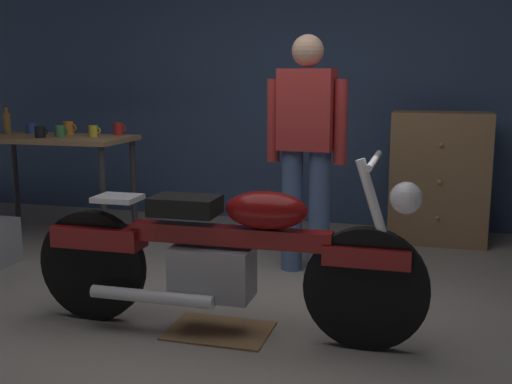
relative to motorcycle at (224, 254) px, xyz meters
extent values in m
plane|color=gray|center=(-0.04, 0.06, -0.45)|extent=(12.00, 12.00, 0.00)
cube|color=#384C70|center=(-0.04, 2.86, 1.10)|extent=(8.00, 0.12, 3.10)
cube|color=#99724C|center=(-2.00, 1.49, 0.43)|extent=(1.30, 0.64, 0.04)
cylinder|color=#2D2D33|center=(-1.41, 1.23, -0.02)|extent=(0.05, 0.05, 0.86)
cylinder|color=#2D2D33|center=(-2.59, 1.75, -0.02)|extent=(0.05, 0.05, 0.86)
cylinder|color=#2D2D33|center=(-1.41, 1.75, -0.02)|extent=(0.05, 0.05, 0.86)
cylinder|color=black|center=(0.76, 0.01, -0.13)|extent=(0.64, 0.08, 0.64)
cylinder|color=black|center=(-0.79, 0.00, -0.13)|extent=(0.64, 0.08, 0.64)
cube|color=maroon|center=(0.76, 0.01, 0.05)|extent=(0.44, 0.14, 0.10)
cube|color=maroon|center=(-0.74, 0.00, 0.05)|extent=(0.52, 0.18, 0.12)
cube|color=gray|center=(-0.07, 0.00, -0.11)|extent=(0.44, 0.24, 0.28)
cube|color=maroon|center=(0.03, 0.00, 0.10)|extent=(1.10, 0.11, 0.10)
ellipsoid|color=maroon|center=(0.23, 0.00, 0.25)|extent=(0.44, 0.22, 0.20)
cube|color=black|center=(-0.22, 0.00, 0.25)|extent=(0.36, 0.24, 0.10)
cube|color=silver|center=(-0.62, 0.00, 0.27)|extent=(0.24, 0.20, 0.03)
cylinder|color=silver|center=(0.82, 0.01, 0.20)|extent=(0.26, 0.05, 0.68)
cylinder|color=silver|center=(0.78, 0.01, 0.53)|extent=(0.04, 0.60, 0.03)
sphere|color=silver|center=(0.94, 0.01, 0.35)|extent=(0.16, 0.16, 0.16)
cylinder|color=silver|center=(-0.37, -0.14, -0.23)|extent=(0.70, 0.08, 0.07)
cylinder|color=#4E679A|center=(0.30, 1.22, -0.01)|extent=(0.15, 0.15, 0.88)
cylinder|color=#4E679A|center=(0.10, 1.24, -0.01)|extent=(0.15, 0.15, 0.88)
cube|color=#BF3333|center=(0.20, 1.23, 0.71)|extent=(0.40, 0.25, 0.56)
cylinder|color=#BF3333|center=(0.44, 1.21, 0.63)|extent=(0.09, 0.09, 0.58)
cylinder|color=#BF3333|center=(-0.04, 1.25, 0.63)|extent=(0.09, 0.09, 0.58)
sphere|color=tan|center=(0.20, 1.23, 1.11)|extent=(0.22, 0.22, 0.22)
cube|color=#99724C|center=(1.12, 2.36, 0.10)|extent=(0.80, 0.44, 1.10)
sphere|color=tan|center=(1.12, 2.13, 0.40)|extent=(0.04, 0.04, 0.04)
sphere|color=tan|center=(1.12, 2.13, 0.10)|extent=(0.04, 0.04, 0.04)
sphere|color=tan|center=(1.12, 2.13, -0.20)|extent=(0.04, 0.04, 0.04)
cube|color=olive|center=(-0.03, 0.00, -0.44)|extent=(0.56, 0.40, 0.01)
cylinder|color=orange|center=(-1.93, 1.62, 0.51)|extent=(0.08, 0.08, 0.11)
torus|color=orange|center=(-1.89, 1.62, 0.51)|extent=(0.06, 0.01, 0.06)
cylinder|color=#3D7F4C|center=(-1.92, 1.47, 0.50)|extent=(0.09, 0.09, 0.09)
torus|color=#3D7F4C|center=(-1.87, 1.47, 0.50)|extent=(0.05, 0.01, 0.05)
cylinder|color=black|center=(-2.02, 1.34, 0.50)|extent=(0.08, 0.08, 0.09)
torus|color=black|center=(-1.97, 1.34, 0.50)|extent=(0.05, 0.01, 0.05)
cylinder|color=red|center=(-1.53, 1.73, 0.50)|extent=(0.08, 0.08, 0.10)
torus|color=red|center=(-1.48, 1.73, 0.51)|extent=(0.06, 0.01, 0.06)
cylinder|color=yellow|center=(-1.65, 1.53, 0.50)|extent=(0.07, 0.07, 0.09)
torus|color=yellow|center=(-1.61, 1.53, 0.50)|extent=(0.05, 0.01, 0.05)
cylinder|color=#2D51AD|center=(-2.36, 1.71, 0.49)|extent=(0.09, 0.09, 0.09)
torus|color=#2D51AD|center=(-2.31, 1.71, 0.50)|extent=(0.05, 0.01, 0.05)
cylinder|color=olive|center=(-2.52, 1.59, 0.54)|extent=(0.06, 0.06, 0.18)
cylinder|color=olive|center=(-2.52, 1.59, 0.66)|extent=(0.03, 0.03, 0.05)
cylinder|color=black|center=(-2.52, 1.59, 0.69)|extent=(0.03, 0.03, 0.01)
camera|label=1|loc=(1.05, -3.08, 0.93)|focal=44.00mm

